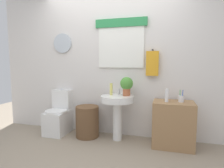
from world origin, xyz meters
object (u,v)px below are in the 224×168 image
(wooden_cabinet, at_px, (173,124))
(soap_bottle, at_px, (111,89))
(pedestal_sink, at_px, (117,106))
(toilet, at_px, (59,116))
(lotion_bottle, at_px, (167,95))
(toothbrush_cup, at_px, (181,99))
(laundry_hamper, at_px, (87,121))
(potted_plant, at_px, (127,85))

(wooden_cabinet, xyz_separation_m, soap_bottle, (-1.00, 0.05, 0.50))
(pedestal_sink, bearing_deg, toilet, 178.15)
(lotion_bottle, height_order, toothbrush_cup, lotion_bottle)
(laundry_hamper, xyz_separation_m, toothbrush_cup, (1.52, 0.02, 0.48))
(wooden_cabinet, bearing_deg, toilet, 178.97)
(lotion_bottle, xyz_separation_m, toothbrush_cup, (0.21, 0.06, -0.05))
(pedestal_sink, bearing_deg, laundry_hamper, 180.00)
(laundry_hamper, xyz_separation_m, potted_plant, (0.68, 0.06, 0.66))
(toothbrush_cup, bearing_deg, wooden_cabinet, -169.24)
(toothbrush_cup, bearing_deg, laundry_hamper, -179.24)
(toilet, xyz_separation_m, lotion_bottle, (1.88, -0.08, 0.49))
(toilet, distance_m, wooden_cabinet, 1.99)
(soap_bottle, xyz_separation_m, toothbrush_cup, (1.10, -0.03, -0.10))
(toilet, xyz_separation_m, soap_bottle, (0.99, 0.01, 0.54))
(soap_bottle, bearing_deg, lotion_bottle, -5.76)
(toilet, relative_size, wooden_cabinet, 1.15)
(soap_bottle, xyz_separation_m, potted_plant, (0.26, 0.01, 0.08))
(pedestal_sink, xyz_separation_m, lotion_bottle, (0.77, -0.04, 0.22))
(soap_bottle, height_order, potted_plant, potted_plant)
(pedestal_sink, bearing_deg, potted_plant, 23.20)
(wooden_cabinet, relative_size, toothbrush_cup, 3.74)
(soap_bottle, bearing_deg, potted_plant, 2.20)
(soap_bottle, relative_size, potted_plant, 0.64)
(wooden_cabinet, height_order, lotion_bottle, lotion_bottle)
(toothbrush_cup, bearing_deg, lotion_bottle, -164.14)
(soap_bottle, bearing_deg, pedestal_sink, -22.62)
(wooden_cabinet, distance_m, lotion_bottle, 0.46)
(toilet, relative_size, lotion_bottle, 4.03)
(pedestal_sink, bearing_deg, soap_bottle, 157.38)
(soap_bottle, height_order, lotion_bottle, soap_bottle)
(pedestal_sink, distance_m, toothbrush_cup, 1.00)
(toilet, height_order, pedestal_sink, toilet)
(laundry_hamper, height_order, wooden_cabinet, wooden_cabinet)
(toilet, relative_size, pedestal_sink, 1.07)
(soap_bottle, distance_m, toothbrush_cup, 1.11)
(toilet, bearing_deg, lotion_bottle, -2.31)
(potted_plant, distance_m, toothbrush_cup, 0.86)
(pedestal_sink, distance_m, potted_plant, 0.38)
(toilet, distance_m, potted_plant, 1.40)
(lotion_bottle, bearing_deg, laundry_hamper, 178.25)
(toilet, bearing_deg, soap_bottle, 0.82)
(pedestal_sink, xyz_separation_m, toothbrush_cup, (0.98, 0.02, 0.17))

